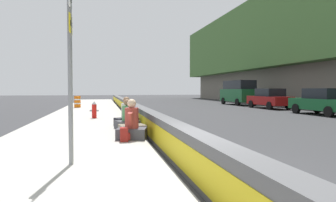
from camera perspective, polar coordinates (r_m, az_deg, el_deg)
ground_plane at (r=5.81m, az=5.25°, el=-14.24°), size 160.00×160.00×0.00m
sidewalk_strip at (r=5.63m, az=-22.35°, el=-14.22°), size 80.00×4.40×0.14m
jersey_barrier at (r=5.71m, az=5.23°, el=-10.15°), size 76.00×0.45×0.85m
route_sign_post at (r=6.29m, az=-18.14°, el=7.27°), size 0.44×0.09×3.60m
fire_hydrant at (r=16.06m, az=-13.89°, el=-1.59°), size 0.26×0.46×0.88m
seated_person_foreground at (r=9.20m, az=-6.93°, el=-4.81°), size 0.93×1.02×1.21m
seated_person_middle at (r=10.14m, az=-6.85°, el=-4.24°), size 0.81×0.92×1.17m
seated_person_rear at (r=11.57m, az=-7.78°, el=-3.49°), size 0.92×0.99×1.13m
seated_person_far at (r=12.47m, az=-7.93°, el=-2.98°), size 0.96×1.04×1.20m
backpack at (r=8.79m, az=-8.32°, el=-6.36°), size 0.32×0.28×0.40m
construction_barrel at (r=25.78m, az=-16.89°, el=-0.12°), size 0.54×0.54×0.95m
parked_car_third at (r=21.48m, az=27.48°, el=-0.09°), size 4.57×2.09×1.71m
parked_car_fourth at (r=26.90m, az=18.76°, el=0.47°), size 4.54×2.03×1.71m
parked_car_midline at (r=32.34m, az=13.30°, el=1.68°), size 5.16×2.24×2.56m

